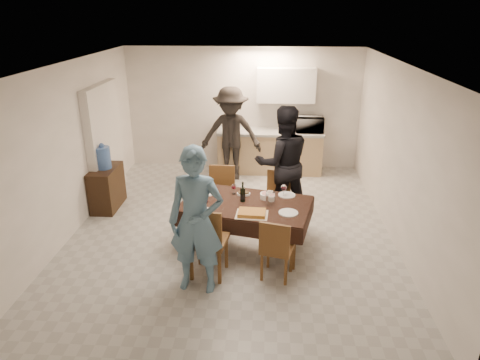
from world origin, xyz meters
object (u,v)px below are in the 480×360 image
(console, at_px, (107,188))
(person_far, at_px, (283,163))
(water_pitcher, at_px, (270,198))
(microwave, at_px, (310,124))
(wine_bottle, at_px, (243,192))
(dining_table, at_px, (246,205))
(water_jug, at_px, (103,158))
(savoury_tart, at_px, (252,213))
(person_kitchen, at_px, (231,134))
(person_near, at_px, (196,221))

(console, relative_size, person_far, 0.42)
(water_pitcher, bearing_deg, microwave, 75.82)
(wine_bottle, xyz_separation_m, microwave, (1.22, 3.14, 0.20))
(microwave, bearing_deg, dining_table, 69.88)
(water_jug, xyz_separation_m, wine_bottle, (2.48, -1.14, -0.07))
(savoury_tart, bearing_deg, console, 149.16)
(wine_bottle, distance_m, person_kitchen, 2.72)
(console, distance_m, person_far, 3.14)
(wine_bottle, bearing_deg, console, 155.31)
(water_jug, bearing_deg, person_far, -2.61)
(console, relative_size, person_near, 0.43)
(microwave, bearing_deg, person_near, 67.94)
(person_near, bearing_deg, wine_bottle, 70.83)
(water_jug, bearing_deg, person_near, -48.52)
(water_pitcher, height_order, microwave, microwave)
(water_jug, height_order, person_near, person_near)
(water_jug, bearing_deg, microwave, 28.41)
(savoury_tart, bearing_deg, wine_bottle, 109.23)
(person_near, relative_size, person_far, 0.98)
(dining_table, relative_size, microwave, 3.53)
(wine_bottle, distance_m, water_pitcher, 0.42)
(dining_table, distance_m, water_pitcher, 0.38)
(person_near, bearing_deg, console, 136.75)
(dining_table, bearing_deg, person_kitchen, 112.30)
(water_jug, height_order, water_pitcher, water_jug)
(console, relative_size, person_kitchen, 0.42)
(console, distance_m, water_jug, 0.56)
(person_far, bearing_deg, dining_table, 49.13)
(console, relative_size, water_jug, 2.10)
(water_pitcher, xyz_separation_m, person_near, (-0.90, -1.00, 0.12))
(dining_table, relative_size, person_near, 1.07)
(person_kitchen, bearing_deg, water_pitcher, -74.00)
(console, bearing_deg, microwave, 28.41)
(console, xyz_separation_m, wine_bottle, (2.48, -1.14, 0.50))
(person_near, bearing_deg, person_far, 67.63)
(person_far, bearing_deg, console, -15.84)
(dining_table, height_order, person_near, person_near)
(savoury_tart, relative_size, person_far, 0.23)
(savoury_tart, bearing_deg, person_kitchen, 100.00)
(water_jug, height_order, person_kitchen, person_kitchen)
(savoury_tart, height_order, person_far, person_far)
(savoury_tart, bearing_deg, person_far, 72.53)
(wine_bottle, xyz_separation_m, savoury_tart, (0.15, -0.43, -0.13))
(wine_bottle, relative_size, person_far, 0.16)
(dining_table, distance_m, water_jug, 2.81)
(dining_table, xyz_separation_m, person_near, (-0.55, -1.05, 0.26))
(console, bearing_deg, person_kitchen, 36.72)
(savoury_tart, relative_size, person_kitchen, 0.23)
(water_pitcher, height_order, person_kitchen, person_kitchen)
(console, bearing_deg, wine_bottle, -24.69)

